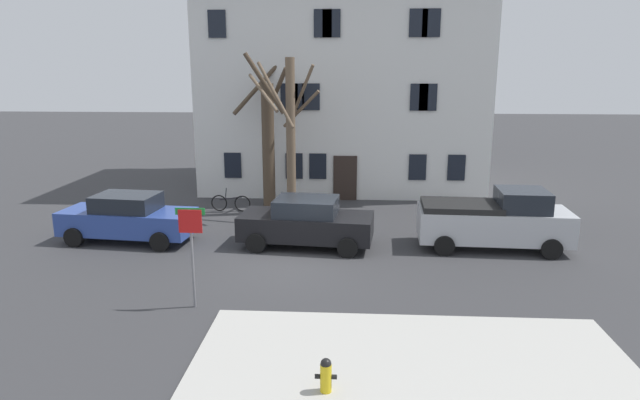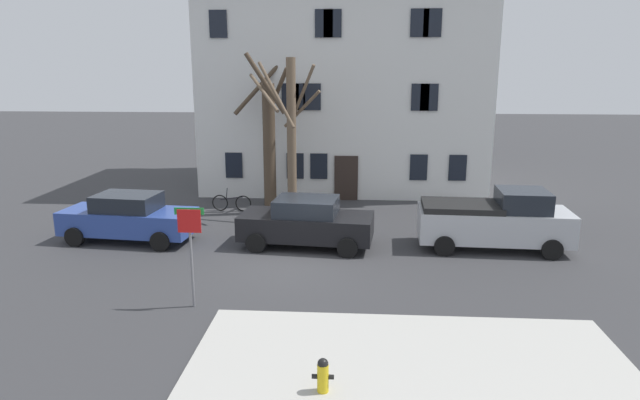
% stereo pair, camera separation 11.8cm
% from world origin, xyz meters
% --- Properties ---
extents(ground_plane, '(120.00, 120.00, 0.00)m').
position_xyz_m(ground_plane, '(0.00, 0.00, 0.00)').
color(ground_plane, '#38383A').
extents(sidewalk_slab, '(9.23, 6.07, 0.12)m').
position_xyz_m(sidewalk_slab, '(3.26, -6.87, 0.06)').
color(sidewalk_slab, '#B7B5AD').
rests_on(sidewalk_slab, ground_plane).
extents(building_main, '(14.30, 8.95, 11.92)m').
position_xyz_m(building_main, '(1.39, 13.14, 6.05)').
color(building_main, white).
rests_on(building_main, ground_plane).
extents(tree_bare_near, '(2.60, 2.58, 6.73)m').
position_xyz_m(tree_bare_near, '(-1.81, 7.56, 3.12)').
color(tree_bare_near, '#4C3D2D').
rests_on(tree_bare_near, ground_plane).
extents(tree_bare_mid, '(3.01, 3.01, 6.51)m').
position_xyz_m(tree_bare_mid, '(-0.69, 6.38, 3.54)').
color(tree_bare_mid, brown).
rests_on(tree_bare_mid, ground_plane).
extents(car_blue_sedan, '(4.84, 2.37, 1.73)m').
position_xyz_m(car_blue_sedan, '(-6.05, 1.99, 0.87)').
color(car_blue_sedan, '#2D4799').
rests_on(car_blue_sedan, ground_plane).
extents(car_black_sedan, '(4.74, 2.48, 1.73)m').
position_xyz_m(car_black_sedan, '(0.37, 1.79, 0.87)').
color(car_black_sedan, black).
rests_on(car_black_sedan, ground_plane).
extents(pickup_truck_silver, '(5.15, 2.34, 2.09)m').
position_xyz_m(pickup_truck_silver, '(6.85, 1.99, 1.01)').
color(pickup_truck_silver, '#B7BABF').
rests_on(pickup_truck_silver, ground_plane).
extents(fire_hydrant, '(0.42, 0.22, 0.68)m').
position_xyz_m(fire_hydrant, '(1.51, -7.30, 0.47)').
color(fire_hydrant, gold).
rests_on(fire_hydrant, sidewalk_slab).
extents(street_sign_pole, '(0.76, 0.07, 2.67)m').
position_xyz_m(street_sign_pole, '(-2.12, -3.44, 1.88)').
color(street_sign_pole, slate).
rests_on(street_sign_pole, ground_plane).
extents(bicycle_leaning, '(1.75, 0.15, 1.03)m').
position_xyz_m(bicycle_leaning, '(-3.32, 6.43, 0.37)').
color(bicycle_leaning, black).
rests_on(bicycle_leaning, ground_plane).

